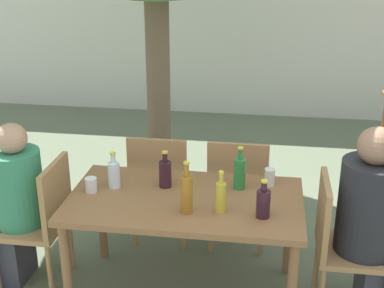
{
  "coord_description": "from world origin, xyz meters",
  "views": [
    {
      "loc": [
        0.49,
        -2.98,
        2.27
      ],
      "look_at": [
        0.0,
        0.3,
        0.98
      ],
      "focal_mm": 50.0,
      "sensor_mm": 36.0,
      "label": 1
    }
  ],
  "objects_px": {
    "wine_bottle_3": "(165,173)",
    "patio_chair_3": "(238,187)",
    "person_seated_0": "(9,213)",
    "wine_bottle_5": "(263,203)",
    "water_bottle_0": "(114,174)",
    "green_bottle_4": "(240,173)",
    "patio_chair_2": "(160,182)",
    "person_seated_1": "(379,234)",
    "patio_chair_0": "(42,216)",
    "dining_table_front": "(185,209)",
    "drinking_glass_1": "(270,177)",
    "oil_cruet_2": "(221,196)",
    "amber_bottle_1": "(187,193)",
    "patio_chair_1": "(340,239)",
    "drinking_glass_0": "(91,185)"
  },
  "relations": [
    {
      "from": "wine_bottle_3",
      "to": "patio_chair_3",
      "type": "bearing_deg",
      "value": 48.14
    },
    {
      "from": "person_seated_0",
      "to": "wine_bottle_5",
      "type": "distance_m",
      "value": 1.74
    },
    {
      "from": "water_bottle_0",
      "to": "green_bottle_4",
      "type": "xyz_separation_m",
      "value": [
        0.81,
        0.1,
        0.02
      ]
    },
    {
      "from": "patio_chair_2",
      "to": "person_seated_1",
      "type": "distance_m",
      "value": 1.63
    },
    {
      "from": "patio_chair_0",
      "to": "wine_bottle_3",
      "type": "distance_m",
      "value": 0.89
    },
    {
      "from": "person_seated_0",
      "to": "person_seated_1",
      "type": "bearing_deg",
      "value": 90.0
    },
    {
      "from": "patio_chair_2",
      "to": "dining_table_front",
      "type": "bearing_deg",
      "value": 114.6
    },
    {
      "from": "wine_bottle_5",
      "to": "drinking_glass_1",
      "type": "xyz_separation_m",
      "value": [
        0.03,
        0.44,
        -0.03
      ]
    },
    {
      "from": "person_seated_1",
      "to": "drinking_glass_1",
      "type": "relative_size",
      "value": 10.72
    },
    {
      "from": "water_bottle_0",
      "to": "oil_cruet_2",
      "type": "relative_size",
      "value": 0.92
    },
    {
      "from": "person_seated_1",
      "to": "drinking_glass_1",
      "type": "bearing_deg",
      "value": 68.57
    },
    {
      "from": "dining_table_front",
      "to": "wine_bottle_5",
      "type": "distance_m",
      "value": 0.55
    },
    {
      "from": "patio_chair_2",
      "to": "patio_chair_3",
      "type": "xyz_separation_m",
      "value": [
        0.59,
        0.0,
        0.0
      ]
    },
    {
      "from": "person_seated_1",
      "to": "wine_bottle_3",
      "type": "distance_m",
      "value": 1.38
    },
    {
      "from": "patio_chair_0",
      "to": "patio_chair_3",
      "type": "distance_m",
      "value": 1.43
    },
    {
      "from": "patio_chair_0",
      "to": "wine_bottle_3",
      "type": "bearing_deg",
      "value": 100.03
    },
    {
      "from": "water_bottle_0",
      "to": "dining_table_front",
      "type": "bearing_deg",
      "value": -10.25
    },
    {
      "from": "wine_bottle_3",
      "to": "amber_bottle_1",
      "type": "bearing_deg",
      "value": -59.4
    },
    {
      "from": "dining_table_front",
      "to": "oil_cruet_2",
      "type": "bearing_deg",
      "value": -31.38
    },
    {
      "from": "patio_chair_1",
      "to": "wine_bottle_5",
      "type": "distance_m",
      "value": 0.6
    },
    {
      "from": "patio_chair_1",
      "to": "green_bottle_4",
      "type": "relative_size",
      "value": 3.12
    },
    {
      "from": "person_seated_0",
      "to": "drinking_glass_1",
      "type": "xyz_separation_m",
      "value": [
        1.74,
        0.27,
        0.27
      ]
    },
    {
      "from": "patio_chair_1",
      "to": "patio_chair_0",
      "type": "bearing_deg",
      "value": 90.0
    },
    {
      "from": "patio_chair_0",
      "to": "green_bottle_4",
      "type": "xyz_separation_m",
      "value": [
        1.3,
        0.19,
        0.33
      ]
    },
    {
      "from": "patio_chair_2",
      "to": "drinking_glass_0",
      "type": "bearing_deg",
      "value": 63.76
    },
    {
      "from": "oil_cruet_2",
      "to": "wine_bottle_5",
      "type": "height_order",
      "value": "oil_cruet_2"
    },
    {
      "from": "patio_chair_0",
      "to": "drinking_glass_0",
      "type": "relative_size",
      "value": 9.51
    },
    {
      "from": "patio_chair_0",
      "to": "drinking_glass_0",
      "type": "bearing_deg",
      "value": 90.51
    },
    {
      "from": "amber_bottle_1",
      "to": "drinking_glass_0",
      "type": "xyz_separation_m",
      "value": [
        -0.65,
        0.19,
        -0.08
      ]
    },
    {
      "from": "person_seated_1",
      "to": "amber_bottle_1",
      "type": "bearing_deg",
      "value": 98.93
    },
    {
      "from": "dining_table_front",
      "to": "person_seated_1",
      "type": "xyz_separation_m",
      "value": [
        1.2,
        -0.0,
        -0.07
      ]
    },
    {
      "from": "dining_table_front",
      "to": "patio_chair_2",
      "type": "distance_m",
      "value": 0.72
    },
    {
      "from": "person_seated_1",
      "to": "amber_bottle_1",
      "type": "relative_size",
      "value": 3.82
    },
    {
      "from": "amber_bottle_1",
      "to": "green_bottle_4",
      "type": "xyz_separation_m",
      "value": [
        0.29,
        0.37,
        -0.02
      ]
    },
    {
      "from": "dining_table_front",
      "to": "person_seated_1",
      "type": "relative_size",
      "value": 1.18
    },
    {
      "from": "green_bottle_4",
      "to": "patio_chair_1",
      "type": "bearing_deg",
      "value": -16.47
    },
    {
      "from": "oil_cruet_2",
      "to": "drinking_glass_1",
      "type": "distance_m",
      "value": 0.5
    },
    {
      "from": "patio_chair_2",
      "to": "drinking_glass_1",
      "type": "height_order",
      "value": "patio_chair_2"
    },
    {
      "from": "wine_bottle_3",
      "to": "drinking_glass_0",
      "type": "xyz_separation_m",
      "value": [
        -0.46,
        -0.14,
        -0.05
      ]
    },
    {
      "from": "patio_chair_0",
      "to": "green_bottle_4",
      "type": "bearing_deg",
      "value": 98.33
    },
    {
      "from": "dining_table_front",
      "to": "drinking_glass_1",
      "type": "distance_m",
      "value": 0.6
    },
    {
      "from": "person_seated_0",
      "to": "green_bottle_4",
      "type": "bearing_deg",
      "value": 97.05
    },
    {
      "from": "patio_chair_1",
      "to": "patio_chair_2",
      "type": "xyz_separation_m",
      "value": [
        -1.27,
        0.65,
        0.0
      ]
    },
    {
      "from": "person_seated_0",
      "to": "amber_bottle_1",
      "type": "distance_m",
      "value": 1.31
    },
    {
      "from": "drinking_glass_1",
      "to": "amber_bottle_1",
      "type": "bearing_deg",
      "value": -137.21
    },
    {
      "from": "dining_table_front",
      "to": "patio_chair_3",
      "type": "distance_m",
      "value": 0.72
    },
    {
      "from": "patio_chair_0",
      "to": "drinking_glass_0",
      "type": "xyz_separation_m",
      "value": [
        0.36,
        0.0,
        0.26
      ]
    },
    {
      "from": "dining_table_front",
      "to": "wine_bottle_3",
      "type": "xyz_separation_m",
      "value": [
        -0.15,
        0.14,
        0.18
      ]
    },
    {
      "from": "patio_chair_1",
      "to": "patio_chair_3",
      "type": "distance_m",
      "value": 0.94
    },
    {
      "from": "person_seated_0",
      "to": "amber_bottle_1",
      "type": "xyz_separation_m",
      "value": [
        1.25,
        -0.18,
        0.34
      ]
    }
  ]
}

